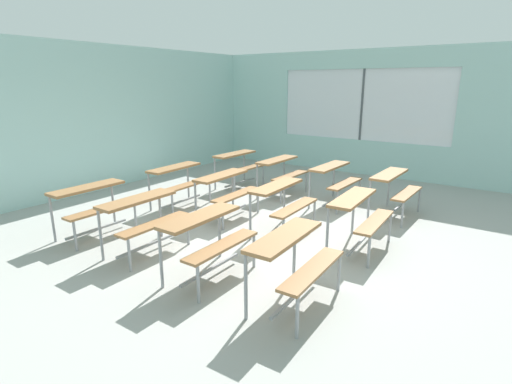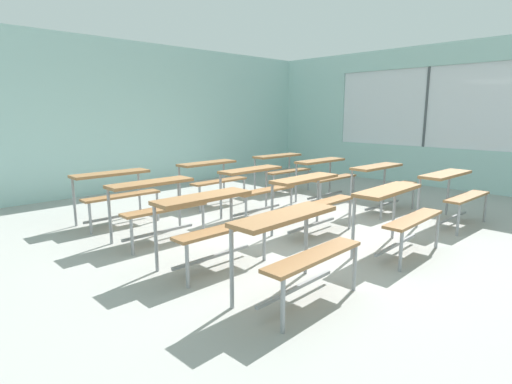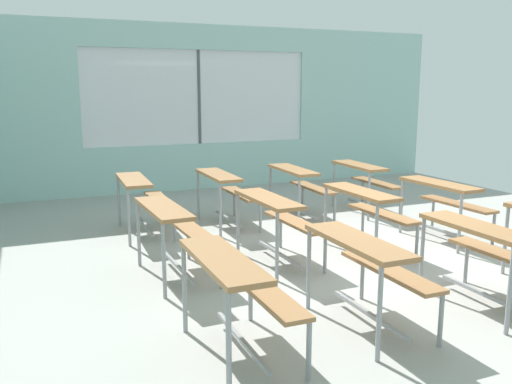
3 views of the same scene
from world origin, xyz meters
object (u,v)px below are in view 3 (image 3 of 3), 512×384
at_px(desk_bench_r2c2, 226,186).
at_px(desk_bench_r1c1, 368,205).
at_px(desk_bench_r3c1, 174,223).
at_px(desk_bench_r1c2, 300,180).
at_px(desk_bench_r2c0, 368,259).
at_px(desk_bench_r2c1, 277,213).
at_px(desk_bench_r1c0, 486,244).
at_px(desk_bench_r0c1, 445,196).
at_px(desk_bench_r3c0, 238,280).
at_px(desk_bench_r0c2, 365,175).
at_px(desk_bench_r3c2, 142,191).

bearing_deg(desk_bench_r2c2, desk_bench_r1c1, -147.53).
bearing_deg(desk_bench_r3c1, desk_bench_r1c2, -55.02).
bearing_deg(desk_bench_r2c0, desk_bench_r2c1, -1.08).
xyz_separation_m(desk_bench_r1c0, desk_bench_r1c2, (3.49, -0.04, 0.00)).
bearing_deg(desk_bench_r0c1, desk_bench_r2c0, 124.28).
bearing_deg(desk_bench_r2c0, desk_bench_r3c0, 91.08).
height_order(desk_bench_r0c1, desk_bench_r0c2, same).
height_order(desk_bench_r1c2, desk_bench_r3c1, same).
xyz_separation_m(desk_bench_r2c2, desk_bench_r3c1, (-1.71, 1.16, 0.00)).
distance_m(desk_bench_r1c1, desk_bench_r2c0, 2.02).
distance_m(desk_bench_r2c1, desk_bench_r3c1, 1.12).
height_order(desk_bench_r0c1, desk_bench_r2c1, same).
bearing_deg(desk_bench_r1c2, desk_bench_r3c2, 90.94).
height_order(desk_bench_r0c2, desk_bench_r3c1, same).
xyz_separation_m(desk_bench_r3c1, desk_bench_r3c2, (1.75, -0.04, 0.00)).
bearing_deg(desk_bench_r3c0, desk_bench_r2c0, -88.32).
relative_size(desk_bench_r2c2, desk_bench_r3c0, 1.01).
bearing_deg(desk_bench_r1c2, desk_bench_r2c1, 147.45).
bearing_deg(desk_bench_r3c0, desk_bench_r2c1, -32.59).
bearing_deg(desk_bench_r1c1, desk_bench_r2c2, 30.11).
relative_size(desk_bench_r0c1, desk_bench_r1c1, 1.01).
xyz_separation_m(desk_bench_r1c2, desk_bench_r3c1, (-1.72, 2.30, 0.00)).
distance_m(desk_bench_r0c1, desk_bench_r3c1, 3.42).
xyz_separation_m(desk_bench_r2c0, desk_bench_r3c1, (1.72, 1.10, 0.00)).
xyz_separation_m(desk_bench_r0c1, desk_bench_r3c0, (-1.75, 3.43, 0.00)).
xyz_separation_m(desk_bench_r1c0, desk_bench_r1c1, (1.71, 0.02, 0.00)).
xyz_separation_m(desk_bench_r0c1, desk_bench_r0c2, (1.70, 0.01, 0.00)).
xyz_separation_m(desk_bench_r1c1, desk_bench_r3c2, (1.81, 2.21, 0.00)).
bearing_deg(desk_bench_r3c1, desk_bench_r2c0, -149.30).
xyz_separation_m(desk_bench_r0c2, desk_bench_r1c0, (-3.47, 1.14, 0.00)).
relative_size(desk_bench_r3c0, desk_bench_r3c2, 0.98).
xyz_separation_m(desk_bench_r2c0, desk_bench_r2c1, (1.72, -0.02, 0.00)).
height_order(desk_bench_r0c2, desk_bench_r1c1, same).
xyz_separation_m(desk_bench_r3c0, desk_bench_r3c1, (1.75, -0.01, 0.00)).
height_order(desk_bench_r2c1, desk_bench_r3c2, same).
bearing_deg(desk_bench_r2c2, desk_bench_r0c2, -89.12).
distance_m(desk_bench_r0c2, desk_bench_r3c0, 4.86).
bearing_deg(desk_bench_r2c2, desk_bench_r3c0, 162.26).
distance_m(desk_bench_r0c2, desk_bench_r1c1, 2.11).
bearing_deg(desk_bench_r2c0, desk_bench_r1c2, -19.50).
relative_size(desk_bench_r0c2, desk_bench_r2c1, 1.00).
distance_m(desk_bench_r0c2, desk_bench_r2c0, 4.13).
bearing_deg(desk_bench_r3c0, desk_bench_r0c2, -44.33).
relative_size(desk_bench_r0c2, desk_bench_r3c0, 1.01).
bearing_deg(desk_bench_r0c1, desk_bench_r3c1, 87.71).
bearing_deg(desk_bench_r1c2, desk_bench_r0c2, -89.34).
relative_size(desk_bench_r1c0, desk_bench_r3c1, 0.98).
distance_m(desk_bench_r1c0, desk_bench_r2c2, 3.65).
distance_m(desk_bench_r1c0, desk_bench_r3c0, 2.27).
height_order(desk_bench_r0c2, desk_bench_r2c1, same).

